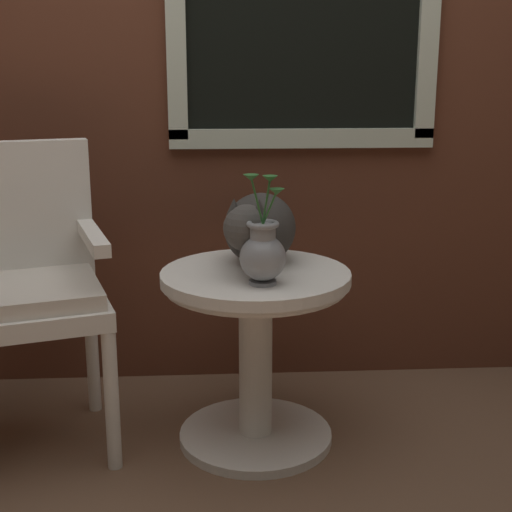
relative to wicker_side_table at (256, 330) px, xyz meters
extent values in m
plane|color=brown|center=(-0.13, -0.21, -0.38)|extent=(6.00, 6.00, 0.00)
cube|color=#562D1E|center=(-0.13, 0.55, 0.92)|extent=(4.00, 0.04, 2.60)
cube|color=beige|center=(0.20, 0.52, 0.55)|extent=(0.98, 0.03, 0.07)
cylinder|color=silver|center=(0.00, 0.00, -0.37)|extent=(0.50, 0.50, 0.03)
cylinder|color=silver|center=(0.00, 0.00, -0.10)|extent=(0.11, 0.11, 0.51)
cylinder|color=silver|center=(0.00, 0.00, 0.18)|extent=(0.60, 0.60, 0.03)
torus|color=silver|center=(0.00, 0.00, 0.15)|extent=(0.57, 0.57, 0.02)
cylinder|color=silver|center=(-0.44, -0.14, -0.16)|extent=(0.04, 0.04, 0.45)
cylinder|color=silver|center=(-0.56, 0.26, -0.16)|extent=(0.04, 0.04, 0.45)
cube|color=silver|center=(-0.72, -0.01, 0.09)|extent=(0.60, 0.58, 0.06)
cube|color=beige|center=(-0.72, -0.01, 0.15)|extent=(0.55, 0.53, 0.05)
cube|color=silver|center=(-0.77, 0.18, 0.35)|extent=(0.48, 0.20, 0.46)
cube|color=silver|center=(-0.51, 0.05, 0.30)|extent=(0.17, 0.42, 0.04)
ellipsoid|color=#33302D|center=(0.02, 0.11, 0.31)|extent=(0.30, 0.33, 0.23)
sphere|color=#494643|center=(-0.03, -0.06, 0.35)|extent=(0.14, 0.14, 0.14)
cone|color=#33302D|center=(-0.07, -0.05, 0.41)|extent=(0.05, 0.05, 0.05)
cone|color=#33302D|center=(0.01, -0.07, 0.41)|extent=(0.05, 0.05, 0.05)
cylinder|color=#33302D|center=(0.08, 0.30, 0.24)|extent=(0.12, 0.26, 0.05)
cylinder|color=gray|center=(0.01, -0.13, 0.20)|extent=(0.08, 0.08, 0.01)
ellipsoid|color=gray|center=(0.01, -0.13, 0.27)|extent=(0.14, 0.14, 0.14)
cylinder|color=gray|center=(0.01, -0.13, 0.35)|extent=(0.07, 0.07, 0.05)
torus|color=gray|center=(0.01, -0.13, 0.37)|extent=(0.10, 0.10, 0.02)
cylinder|color=#2D662D|center=(0.02, -0.14, 0.44)|extent=(0.03, 0.02, 0.13)
cone|color=#2D662D|center=(0.03, -0.14, 0.51)|extent=(0.04, 0.04, 0.02)
cylinder|color=#2D662D|center=(0.00, -0.15, 0.44)|extent=(0.04, 0.03, 0.14)
cone|color=#2D662D|center=(-0.02, -0.16, 0.51)|extent=(0.04, 0.04, 0.02)
cylinder|color=#2D662D|center=(0.03, -0.15, 0.42)|extent=(0.04, 0.04, 0.10)
cone|color=#2D662D|center=(0.05, -0.16, 0.47)|extent=(0.04, 0.04, 0.02)
camera|label=1|loc=(-0.13, -2.19, 0.82)|focal=51.48mm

